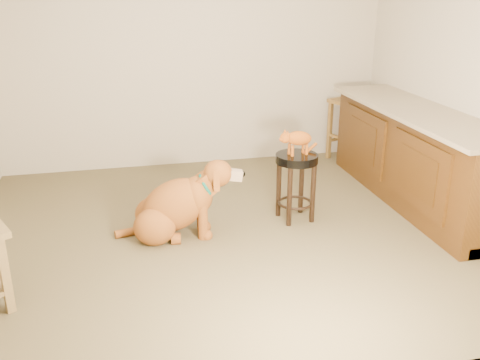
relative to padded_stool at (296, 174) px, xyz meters
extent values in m
cube|color=brown|center=(-0.64, -0.14, -0.45)|extent=(4.50, 4.00, 0.01)
cube|color=#C0B49A|center=(-0.64, 1.86, 0.85)|extent=(4.50, 0.04, 2.60)
cube|color=#C0B49A|center=(-0.64, -2.14, 0.85)|extent=(4.50, 0.04, 2.60)
cube|color=#C0B49A|center=(1.61, -0.14, 0.85)|extent=(0.04, 4.00, 2.60)
cube|color=#46290C|center=(1.31, 0.16, 0.00)|extent=(0.60, 2.50, 0.90)
cube|color=gray|center=(1.28, 0.16, 0.47)|extent=(0.70, 2.56, 0.04)
cube|color=black|center=(1.35, 0.16, -0.40)|extent=(0.52, 2.50, 0.10)
cube|color=#46290C|center=(1.00, -0.39, 0.05)|extent=(0.02, 0.90, 0.62)
cube|color=#46290C|center=(1.00, 0.71, 0.05)|extent=(0.02, 0.90, 0.62)
cube|color=#39200A|center=(0.98, -0.39, 0.05)|extent=(0.02, 0.60, 0.40)
cube|color=#39200A|center=(0.98, 0.71, 0.05)|extent=(0.02, 0.60, 0.40)
cylinder|color=black|center=(0.10, 0.13, -0.17)|extent=(0.05, 0.05, 0.56)
cylinder|color=black|center=(-0.13, 0.10, -0.17)|extent=(0.05, 0.05, 0.56)
cylinder|color=black|center=(0.13, -0.10, -0.17)|extent=(0.05, 0.05, 0.56)
cylinder|color=black|center=(-0.10, -0.13, -0.17)|extent=(0.05, 0.05, 0.56)
torus|color=black|center=(0.00, 0.00, -0.29)|extent=(0.36, 0.36, 0.03)
cylinder|color=black|center=(0.00, 0.00, 0.15)|extent=(0.38, 0.38, 0.07)
cube|color=brown|center=(1.30, 1.77, -0.09)|extent=(0.06, 0.06, 0.71)
cube|color=brown|center=(1.00, 1.65, -0.09)|extent=(0.06, 0.06, 0.71)
cube|color=brown|center=(1.42, 1.47, -0.09)|extent=(0.06, 0.06, 0.71)
cube|color=brown|center=(1.12, 1.35, -0.09)|extent=(0.06, 0.06, 0.71)
cube|color=brown|center=(1.21, 1.56, 0.28)|extent=(0.53, 0.53, 0.04)
cube|color=olive|center=(-2.35, -1.00, -0.17)|extent=(0.07, 0.07, 0.56)
ellipsoid|color=brown|center=(-1.29, 0.05, -0.29)|extent=(0.39, 0.33, 0.33)
ellipsoid|color=brown|center=(-1.31, -0.21, -0.29)|extent=(0.39, 0.33, 0.33)
cylinder|color=brown|center=(-1.11, 0.05, -0.41)|extent=(0.09, 0.11, 0.10)
cylinder|color=brown|center=(-1.14, -0.25, -0.41)|extent=(0.09, 0.11, 0.10)
ellipsoid|color=brown|center=(-1.13, -0.10, -0.16)|extent=(0.78, 0.46, 0.67)
ellipsoid|color=brown|center=(-0.94, -0.12, -0.08)|extent=(0.30, 0.33, 0.34)
cylinder|color=brown|center=(-0.89, -0.03, -0.25)|extent=(0.09, 0.09, 0.39)
cylinder|color=brown|center=(-0.90, -0.22, -0.25)|extent=(0.09, 0.09, 0.39)
sphere|color=brown|center=(-0.86, -0.04, -0.42)|extent=(0.10, 0.10, 0.10)
sphere|color=brown|center=(-0.87, -0.22, -0.42)|extent=(0.10, 0.10, 0.10)
cylinder|color=brown|center=(-0.85, -0.13, 0.02)|extent=(0.26, 0.20, 0.25)
ellipsoid|color=brown|center=(-0.75, -0.14, 0.11)|extent=(0.27, 0.25, 0.23)
cube|color=tan|center=(-0.62, -0.15, 0.09)|extent=(0.17, 0.10, 0.11)
sphere|color=black|center=(-0.55, -0.16, 0.10)|extent=(0.06, 0.06, 0.06)
cube|color=brown|center=(-0.76, -0.03, 0.08)|extent=(0.06, 0.07, 0.17)
cube|color=brown|center=(-0.78, -0.24, 0.08)|extent=(0.06, 0.07, 0.17)
torus|color=#0A5541|center=(-0.85, -0.13, 0.01)|extent=(0.15, 0.23, 0.20)
cylinder|color=#D8BF4C|center=(-0.80, -0.13, -0.06)|extent=(0.01, 0.05, 0.04)
cylinder|color=brown|center=(-1.50, -0.01, -0.41)|extent=(0.31, 0.14, 0.07)
ellipsoid|color=#90420E|center=(0.01, 0.00, 0.33)|extent=(0.27, 0.15, 0.16)
cylinder|color=#90420E|center=(-0.07, 0.03, 0.23)|extent=(0.03, 0.03, 0.10)
sphere|color=#90420E|center=(-0.07, 0.03, 0.19)|extent=(0.03, 0.03, 0.03)
cylinder|color=#90420E|center=(-0.06, -0.04, 0.23)|extent=(0.03, 0.03, 0.10)
sphere|color=#90420E|center=(-0.06, -0.04, 0.19)|extent=(0.03, 0.03, 0.03)
cylinder|color=#90420E|center=(0.07, 0.04, 0.23)|extent=(0.03, 0.03, 0.10)
sphere|color=#90420E|center=(0.07, 0.04, 0.19)|extent=(0.03, 0.03, 0.03)
cylinder|color=#90420E|center=(0.08, -0.02, 0.23)|extent=(0.03, 0.03, 0.10)
sphere|color=#90420E|center=(0.08, -0.02, 0.19)|extent=(0.03, 0.03, 0.03)
sphere|color=#90420E|center=(-0.12, -0.02, 0.35)|extent=(0.09, 0.09, 0.09)
sphere|color=#90420E|center=(-0.16, -0.02, 0.34)|extent=(0.04, 0.04, 0.04)
sphere|color=brown|center=(-0.17, -0.02, 0.34)|extent=(0.01, 0.01, 0.01)
cone|color=#90420E|center=(-0.12, 0.01, 0.40)|extent=(0.04, 0.04, 0.05)
cone|color=#C66B60|center=(-0.12, 0.01, 0.40)|extent=(0.02, 0.02, 0.03)
cone|color=#90420E|center=(-0.11, -0.04, 0.40)|extent=(0.04, 0.04, 0.05)
cone|color=#C66B60|center=(-0.11, -0.04, 0.40)|extent=(0.02, 0.02, 0.03)
cylinder|color=#90420E|center=(0.14, 0.05, 0.21)|extent=(0.18, 0.13, 0.09)
camera|label=1|loc=(-1.53, -4.34, 1.65)|focal=40.00mm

